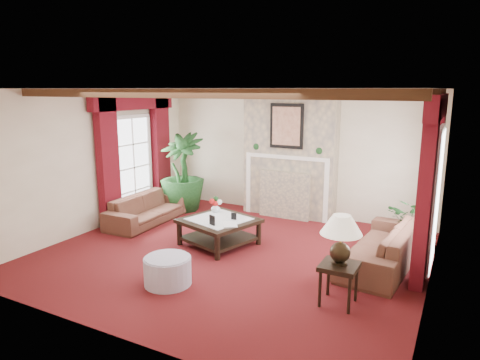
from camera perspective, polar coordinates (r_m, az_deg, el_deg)
The scene contains 23 objects.
floor at distance 7.25m, azimuth -1.04°, elevation -9.77°, with size 6.00×6.00×0.00m, color #4C0D12.
ceiling at distance 6.73m, azimuth -1.13°, elevation 12.09°, with size 6.00×6.00×0.00m, color white.
back_wall at distance 9.34m, azimuth 7.10°, elevation 3.67°, with size 6.00×0.02×2.70m, color beige.
left_wall at distance 8.70m, azimuth -18.69°, elevation 2.51°, with size 0.02×5.50×2.70m, color beige.
right_wall at distance 6.05m, azimuth 24.66°, elevation -1.91°, with size 0.02×5.50×2.70m, color beige.
ceiling_beams at distance 6.73m, azimuth -1.13°, elevation 11.58°, with size 6.00×3.00×0.12m, color #3B2012, non-canonical shape.
fireplace at distance 9.05m, azimuth 6.87°, elevation 11.99°, with size 2.00×0.52×2.70m, color tan, non-canonical shape.
french_door_left at distance 9.31m, azimuth -14.41°, elevation 8.19°, with size 0.10×1.10×2.16m, color white, non-canonical shape.
french_door_right at distance 6.93m, azimuth 25.50°, elevation 6.20°, with size 0.10×1.10×2.16m, color white, non-canonical shape.
curtains_left at distance 9.22m, azimuth -14.03°, elevation 10.79°, with size 0.20×2.40×2.55m, color #4E0A12, non-canonical shape.
curtains_right at distance 6.91m, azimuth 24.90°, elevation 9.75°, with size 0.20×2.40×2.55m, color #4E0A12, non-canonical shape.
sofa_left at distance 8.98m, azimuth -12.26°, elevation -3.18°, with size 0.63×1.96×0.76m, color #380F14.
sofa_right at distance 7.03m, azimuth 18.54°, elevation -7.39°, with size 0.85×2.26×0.86m, color #380F14.
potted_palm at distance 9.74m, azimuth -7.64°, elevation -1.16°, with size 0.98×1.75×0.98m, color black.
small_plant at distance 8.03m, azimuth 21.84°, elevation -5.93°, with size 1.10×1.13×0.67m, color black.
coffee_table at distance 7.59m, azimuth -2.81°, elevation -6.92°, with size 1.13×1.13×0.46m, color black, non-canonical shape.
side_table at distance 5.72m, azimuth 12.98°, elevation -13.37°, with size 0.46×0.46×0.54m, color black, non-canonical shape.
ottoman at distance 6.21m, azimuth -9.62°, elevation -11.86°, with size 0.67×0.67×0.39m, color #A39BB0.
table_lamp at distance 5.49m, azimuth 13.28°, elevation -7.70°, with size 0.52×0.52×0.66m, color black, non-canonical shape.
flower_vase at distance 7.91m, azimuth -3.27°, elevation -3.74°, with size 0.20×0.21×0.17m, color silver.
book at distance 7.12m, azimuth -2.26°, elevation -4.90°, with size 0.21×0.14×0.32m, color black.
photo_frame_a at distance 7.16m, azimuth -3.74°, elevation -5.41°, with size 0.13×0.02×0.18m, color black, non-canonical shape.
photo_frame_b at distance 7.44m, azimuth -0.84°, elevation -4.89°, with size 0.10×0.02×0.13m, color black, non-canonical shape.
Camera 1 is at (3.25, -5.90, 2.69)m, focal length 32.00 mm.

